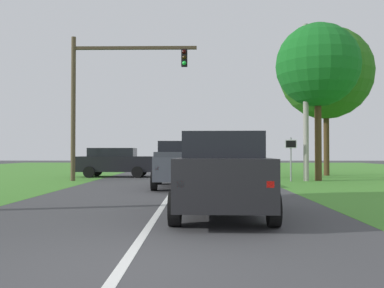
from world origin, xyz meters
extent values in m
plane|color=#424244|center=(0.00, 9.19, 0.00)|extent=(120.00, 120.00, 0.00)
cube|color=black|center=(1.57, 4.30, 0.87)|extent=(2.15, 4.52, 1.03)
cube|color=black|center=(1.58, 4.53, 1.68)|extent=(1.85, 2.82, 0.58)
cube|color=red|center=(0.68, 2.14, 0.92)|extent=(0.14, 0.06, 0.12)
cube|color=red|center=(2.32, 2.08, 0.92)|extent=(0.14, 0.06, 0.12)
cylinder|color=black|center=(0.62, 5.72, 0.36)|extent=(0.26, 0.73, 0.72)
cylinder|color=black|center=(2.62, 5.65, 0.36)|extent=(0.26, 0.73, 0.72)
cylinder|color=black|center=(0.52, 2.96, 0.36)|extent=(0.26, 0.73, 0.72)
cylinder|color=black|center=(2.52, 2.89, 0.36)|extent=(0.26, 0.73, 0.72)
cube|color=#4C515B|center=(0.18, 12.29, 0.86)|extent=(2.13, 5.27, 0.93)
cube|color=black|center=(0.19, 12.03, 1.65)|extent=(1.79, 2.03, 0.65)
cube|color=#41454E|center=(0.23, 10.68, 1.43)|extent=(1.93, 2.04, 0.20)
cube|color=red|center=(-0.54, 9.69, 0.91)|extent=(0.14, 0.06, 0.12)
cube|color=red|center=(1.07, 9.75, 0.91)|extent=(0.14, 0.06, 0.12)
cylinder|color=black|center=(-0.85, 13.87, 0.40)|extent=(0.26, 0.81, 0.80)
cylinder|color=black|center=(1.11, 13.93, 0.40)|extent=(0.26, 0.81, 0.80)
cylinder|color=black|center=(-0.75, 10.65, 0.40)|extent=(0.26, 0.81, 0.80)
cylinder|color=black|center=(1.22, 10.71, 0.40)|extent=(0.26, 0.81, 0.80)
cylinder|color=brown|center=(-5.65, 16.09, 3.83)|extent=(0.24, 0.24, 7.66)
cube|color=#4C3D2B|center=(-2.37, 16.09, 7.06)|extent=(6.56, 0.16, 0.16)
cube|color=black|center=(0.26, 16.09, 6.51)|extent=(0.32, 0.28, 0.90)
sphere|color=black|center=(0.26, 15.94, 6.81)|extent=(0.22, 0.22, 0.22)
sphere|color=black|center=(0.26, 15.94, 6.51)|extent=(0.22, 0.22, 0.22)
sphere|color=#1ED83F|center=(0.26, 15.94, 6.21)|extent=(0.22, 0.22, 0.22)
cylinder|color=gray|center=(5.81, 15.88, 1.15)|extent=(0.08, 0.08, 2.30)
cube|color=white|center=(5.81, 15.85, 1.95)|extent=(0.60, 0.03, 0.44)
cube|color=black|center=(5.81, 15.84, 1.95)|extent=(0.52, 0.01, 0.36)
cylinder|color=#4C351E|center=(9.36, 21.30, 2.23)|extent=(0.36, 0.36, 4.45)
sphere|color=#2C6C1C|center=(9.36, 21.30, 6.70)|extent=(6.00, 6.00, 6.00)
cube|color=black|center=(-4.05, 19.56, 0.80)|extent=(4.63, 1.82, 0.92)
cube|color=black|center=(-4.28, 19.56, 1.52)|extent=(2.78, 1.59, 0.51)
cube|color=red|center=(-1.77, 18.82, 0.85)|extent=(0.06, 0.14, 0.12)
cube|color=red|center=(-1.76, 20.29, 0.85)|extent=(0.06, 0.14, 0.12)
cylinder|color=black|center=(-5.48, 18.67, 0.34)|extent=(0.68, 0.22, 0.68)
cylinder|color=black|center=(-5.48, 20.47, 0.34)|extent=(0.68, 0.22, 0.68)
cylinder|color=black|center=(-2.62, 18.66, 0.34)|extent=(0.68, 0.22, 0.68)
cylinder|color=black|center=(-2.61, 20.46, 0.34)|extent=(0.68, 0.22, 0.68)
cylinder|color=#9E998E|center=(6.66, 16.10, 4.14)|extent=(0.28, 0.28, 8.28)
cylinder|color=#4C351E|center=(7.39, 16.43, 2.26)|extent=(0.36, 0.36, 4.52)
sphere|color=#186C22|center=(7.39, 16.43, 6.19)|extent=(4.45, 4.45, 4.45)
camera|label=1|loc=(1.00, -5.39, 1.51)|focal=38.14mm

